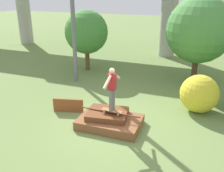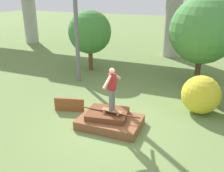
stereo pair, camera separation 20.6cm
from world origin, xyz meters
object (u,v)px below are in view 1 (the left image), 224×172
skater (112,87)px  bush_yellow_flowering (199,94)px  tree_mid_back (86,32)px  tree_behind_left (199,30)px  skateboard (112,111)px

skater → bush_yellow_flowering: skater is taller
skater → tree_mid_back: tree_mid_back is taller
skater → tree_behind_left: tree_behind_left is taller
skateboard → tree_behind_left: size_ratio=0.18×
skateboard → bush_yellow_flowering: size_ratio=0.51×
skateboard → tree_behind_left: bearing=69.4°
skater → tree_mid_back: (-3.73, 5.56, 0.70)m
tree_behind_left → skater: bearing=-110.6°
tree_mid_back → bush_yellow_flowering: tree_mid_back is taller
tree_behind_left → tree_mid_back: (-5.89, -0.19, -0.40)m
skateboard → tree_mid_back: tree_mid_back is taller
tree_behind_left → tree_mid_back: 5.91m
bush_yellow_flowering → skater: bearing=-137.9°
skateboard → skater: (0.00, -0.00, 0.85)m
skater → tree_behind_left: (2.16, 5.75, 1.10)m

